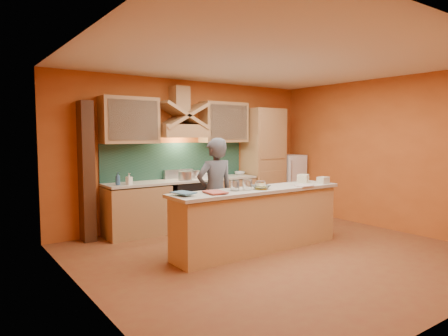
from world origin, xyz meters
TOP-DOWN VIEW (x-y plane):
  - floor at (0.00, 0.00)m, footprint 5.50×5.00m
  - ceiling at (0.00, 0.00)m, footprint 5.50×5.00m
  - wall_back at (0.00, 2.50)m, footprint 5.50×0.02m
  - wall_left at (-2.75, 0.00)m, footprint 0.02×5.00m
  - wall_right at (2.75, 0.00)m, footprint 0.02×5.00m
  - base_cabinet_left at (-1.25, 2.20)m, footprint 1.10×0.60m
  - base_cabinet_right at (0.65, 2.20)m, footprint 1.10×0.60m
  - counter_top at (-0.30, 2.20)m, footprint 3.00×0.62m
  - stove at (-0.30, 2.20)m, footprint 0.60×0.58m
  - backsplash at (-0.30, 2.48)m, footprint 3.00×0.03m
  - range_hood at (-0.30, 2.25)m, footprint 0.92×0.50m
  - hood_chimney at (-0.30, 2.35)m, footprint 0.30×0.30m
  - upper_cabinet_left at (-1.30, 2.33)m, footprint 1.00×0.35m
  - upper_cabinet_right at (0.70, 2.33)m, footprint 1.00×0.35m
  - pantry_column at (1.65, 2.20)m, footprint 0.80×0.60m
  - fridge at (2.40, 2.20)m, footprint 0.58×0.60m
  - trim_column_left at (-2.05, 2.35)m, footprint 0.20×0.30m
  - island_body at (-0.10, 0.30)m, footprint 2.80×0.55m
  - island_top at (-0.10, 0.30)m, footprint 2.90×0.62m
  - person at (-0.58, 0.77)m, footprint 0.64×0.44m
  - pot_large at (-0.34, 2.08)m, footprint 0.29×0.29m
  - pot_small at (-0.06, 2.24)m, footprint 0.21×0.21m
  - soap_bottle_a at (-1.42, 2.09)m, footprint 0.11×0.11m
  - soap_bottle_b at (-1.61, 2.11)m, footprint 0.11×0.11m
  - bowl_back at (1.08, 2.29)m, footprint 0.25×0.25m
  - dish_rack at (0.13, 2.10)m, footprint 0.30×0.24m
  - book_lower at (-1.06, 0.26)m, footprint 0.29×0.37m
  - book_upper at (-1.48, 0.33)m, footprint 0.29×0.35m
  - jar_large at (-0.35, 0.25)m, footprint 0.15×0.15m
  - jar_small at (-0.54, 0.31)m, footprint 0.14×0.14m
  - kitchen_scale at (-0.08, 0.28)m, footprint 0.12×0.12m
  - mixing_bowl at (-0.13, 0.21)m, footprint 0.28×0.28m
  - cloth at (0.64, 0.07)m, footprint 0.26×0.20m
  - grocery_bag_a at (1.01, 0.44)m, footprint 0.26×0.25m
  - grocery_bag_b at (1.17, 0.14)m, footprint 0.19×0.16m

SIDE VIEW (x-z plane):
  - floor at x=0.00m, z-range -0.01..0.01m
  - base_cabinet_left at x=-1.25m, z-range 0.00..0.86m
  - base_cabinet_right at x=0.65m, z-range 0.00..0.86m
  - island_body at x=-0.10m, z-range 0.00..0.88m
  - stove at x=-0.30m, z-range 0.00..0.90m
  - fridge at x=2.40m, z-range 0.00..1.30m
  - person at x=-0.58m, z-range 0.00..1.71m
  - counter_top at x=-0.30m, z-range 0.88..0.92m
  - island_top at x=-0.10m, z-range 0.90..0.95m
  - bowl_back at x=1.08m, z-range 0.92..0.99m
  - cloth at x=0.64m, z-range 0.94..0.96m
  - book_lower at x=-1.06m, z-range 0.94..0.98m
  - dish_rack at x=0.13m, z-range 0.92..1.02m
  - pot_small at x=-0.06m, z-range 0.90..1.05m
  - mixing_bowl at x=-0.13m, z-range 0.94..1.01m
  - book_upper at x=-1.48m, z-range 0.97..0.99m
  - pot_large at x=-0.34m, z-range 0.90..1.08m
  - kitchen_scale at x=-0.08m, z-range 0.94..1.04m
  - grocery_bag_b at x=1.17m, z-range 0.94..1.06m
  - grocery_bag_a at x=1.01m, z-range 0.95..1.08m
  - soap_bottle_a at x=-1.42m, z-range 0.92..1.11m
  - jar_small at x=-0.54m, z-range 0.94..1.10m
  - jar_large at x=-0.35m, z-range 0.94..1.10m
  - soap_bottle_b at x=-1.61m, z-range 0.92..1.14m
  - pantry_column at x=1.65m, z-range 0.00..2.30m
  - trim_column_left at x=-2.05m, z-range 0.00..2.30m
  - backsplash at x=-0.30m, z-range 0.90..1.60m
  - wall_back at x=0.00m, z-range 0.00..2.80m
  - wall_left at x=-2.75m, z-range 0.00..2.80m
  - wall_right at x=2.75m, z-range 0.00..2.80m
  - range_hood at x=-0.30m, z-range 1.70..1.94m
  - upper_cabinet_left at x=-1.30m, z-range 1.60..2.40m
  - upper_cabinet_right at x=0.70m, z-range 1.60..2.40m
  - hood_chimney at x=-0.30m, z-range 2.15..2.65m
  - ceiling at x=0.00m, z-range 2.79..2.80m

